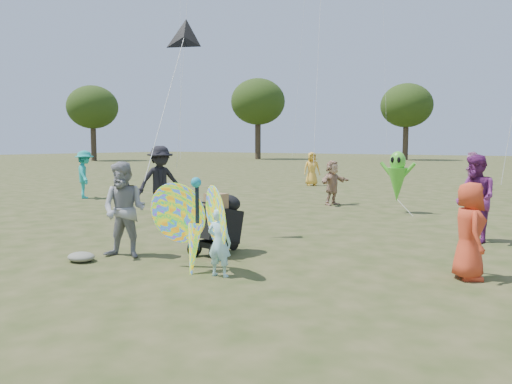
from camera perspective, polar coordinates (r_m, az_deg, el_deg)
ground at (r=7.70m, az=-5.20°, el=-9.17°), size 160.00×160.00×0.00m
child_girl at (r=7.37m, az=-4.21°, el=-5.78°), size 0.41×0.31×1.01m
adult_man at (r=8.81m, az=-14.81°, el=-1.99°), size 0.97×0.87×1.65m
grey_bag at (r=8.84m, az=-19.35°, el=-7.01°), size 0.49×0.40×0.16m
crowd_a at (r=7.81m, az=23.19°, el=-4.11°), size 0.72×0.82×1.41m
crowd_b at (r=13.52m, az=-10.85°, el=1.20°), size 1.18×1.41×1.89m
crowd_d at (r=16.02m, az=8.72°, el=1.07°), size 0.66×1.38×1.42m
crowd_e at (r=10.76m, az=23.79°, el=-0.68°), size 1.06×1.07×1.74m
crowd_g at (r=23.20m, az=6.40°, el=2.64°), size 0.90×0.87×1.55m
crowd_i at (r=18.69m, az=-18.98°, el=1.90°), size 1.26×1.15×1.71m
crowd_j at (r=23.13m, az=23.45°, el=2.27°), size 0.74×1.55×1.60m
jogging_stroller at (r=8.82m, az=-4.18°, el=-3.19°), size 0.57×1.08×1.09m
butterfly_kite at (r=7.66m, az=-6.95°, el=-3.84°), size 1.74×0.75×1.65m
delta_kite_rig at (r=10.55m, az=-8.25°, el=16.96°), size 1.22×2.17×3.16m
alien_kite at (r=14.52m, az=15.84°, el=1.48°), size 1.12×0.69×1.74m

